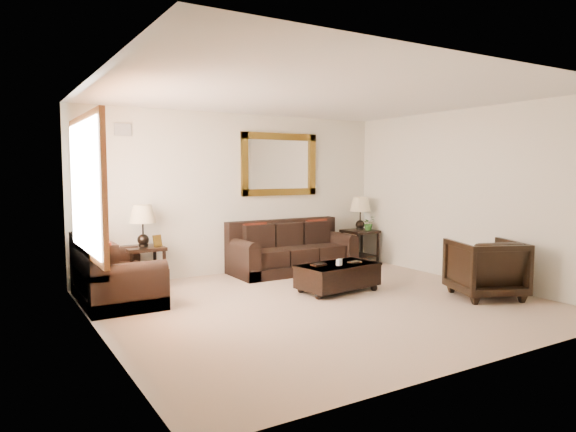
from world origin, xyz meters
TOP-DOWN VIEW (x-y plane):
  - room at (0.00, 0.00)m, footprint 5.51×5.01m
  - window at (-2.70, 0.90)m, footprint 0.07×1.96m
  - mirror at (0.80, 2.47)m, footprint 1.50×0.06m
  - air_vent at (-1.90, 2.48)m, footprint 0.25×0.02m
  - sofa at (0.80, 2.07)m, footprint 2.15×0.93m
  - loveseat at (-2.32, 1.49)m, footprint 0.93×1.57m
  - end_table_left at (-1.72, 2.18)m, footprint 0.56×0.56m
  - end_table_right at (2.40, 2.18)m, footprint 0.56×0.56m
  - coffee_table at (0.59, 0.44)m, footprint 1.25×0.78m
  - armchair at (2.13, -0.87)m, footprint 1.10×1.07m
  - potted_plant at (2.52, 2.08)m, footprint 0.25×0.28m

SIDE VIEW (x-z plane):
  - coffee_table at x=0.59m, z-range 0.00..0.50m
  - sofa at x=0.80m, z-range -0.12..0.76m
  - loveseat at x=-2.32m, z-range -0.12..0.77m
  - armchair at x=2.13m, z-range 0.00..0.88m
  - potted_plant at x=2.52m, z-range 0.61..0.82m
  - end_table_left at x=-1.72m, z-range 0.19..1.42m
  - end_table_right at x=2.40m, z-range 0.19..1.43m
  - room at x=0.00m, z-range 0.00..2.71m
  - window at x=-2.70m, z-range 0.72..2.38m
  - mirror at x=0.80m, z-range 1.30..2.40m
  - air_vent at x=-1.90m, z-range 2.26..2.44m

